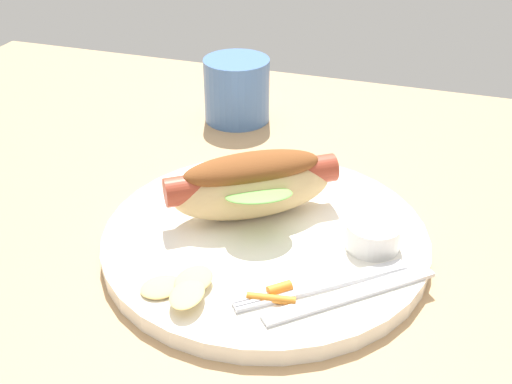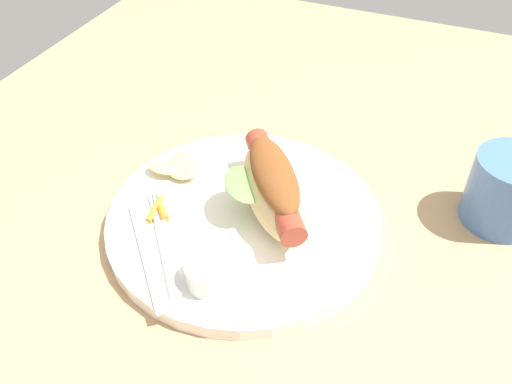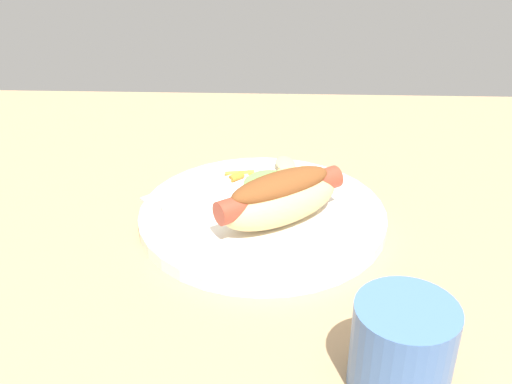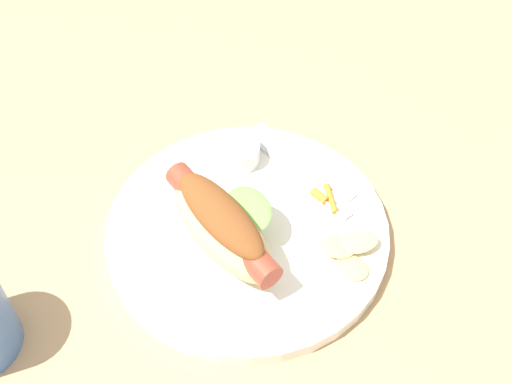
{
  "view_description": "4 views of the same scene",
  "coord_description": "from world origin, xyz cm",
  "px_view_note": "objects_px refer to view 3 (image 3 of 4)",
  "views": [
    {
      "loc": [
        -13.93,
        43.37,
        34.33
      ],
      "look_at": [
        0.63,
        -0.59,
        6.16
      ],
      "focal_mm": 44.13,
      "sensor_mm": 36.0,
      "label": 1
    },
    {
      "loc": [
        -38.64,
        -19.11,
        42.59
      ],
      "look_at": [
        -1.17,
        -3.36,
        6.44
      ],
      "focal_mm": 38.47,
      "sensor_mm": 36.0,
      "label": 2
    },
    {
      "loc": [
        1.59,
        -63.34,
        37.85
      ],
      "look_at": [
        -0.73,
        -2.94,
        4.91
      ],
      "focal_mm": 42.06,
      "sensor_mm": 36.0,
      "label": 3
    },
    {
      "loc": [
        41.94,
        -1.48,
        57.62
      ],
      "look_at": [
        -1.7,
        -0.46,
        5.21
      ],
      "focal_mm": 47.19,
      "sensor_mm": 36.0,
      "label": 4
    }
  ],
  "objects_px": {
    "sauce_ramekin": "(182,204)",
    "fork": "(210,185)",
    "hot_dog": "(280,197)",
    "chips_pile": "(293,169)",
    "drinking_cup": "(402,348)",
    "plate": "(265,216)",
    "carrot_garnish": "(238,175)",
    "knife": "(194,183)"
  },
  "relations": [
    {
      "from": "plate",
      "to": "knife",
      "type": "bearing_deg",
      "value": 145.83
    },
    {
      "from": "carrot_garnish",
      "to": "hot_dog",
      "type": "bearing_deg",
      "value": -63.07
    },
    {
      "from": "sauce_ramekin",
      "to": "chips_pile",
      "type": "bearing_deg",
      "value": 39.67
    },
    {
      "from": "knife",
      "to": "carrot_garnish",
      "type": "relative_size",
      "value": 3.88
    },
    {
      "from": "plate",
      "to": "drinking_cup",
      "type": "bearing_deg",
      "value": -65.5
    },
    {
      "from": "plate",
      "to": "hot_dog",
      "type": "distance_m",
      "value": 0.05
    },
    {
      "from": "plate",
      "to": "chips_pile",
      "type": "relative_size",
      "value": 4.52
    },
    {
      "from": "plate",
      "to": "drinking_cup",
      "type": "xyz_separation_m",
      "value": [
        0.12,
        -0.25,
        0.03
      ]
    },
    {
      "from": "plate",
      "to": "hot_dog",
      "type": "height_order",
      "value": "hot_dog"
    },
    {
      "from": "hot_dog",
      "to": "sauce_ramekin",
      "type": "distance_m",
      "value": 0.12
    },
    {
      "from": "plate",
      "to": "carrot_garnish",
      "type": "relative_size",
      "value": 7.57
    },
    {
      "from": "chips_pile",
      "to": "carrot_garnish",
      "type": "height_order",
      "value": "chips_pile"
    },
    {
      "from": "drinking_cup",
      "to": "hot_dog",
      "type": "bearing_deg",
      "value": 113.15
    },
    {
      "from": "sauce_ramekin",
      "to": "carrot_garnish",
      "type": "bearing_deg",
      "value": 56.73
    },
    {
      "from": "knife",
      "to": "drinking_cup",
      "type": "bearing_deg",
      "value": -98.45
    },
    {
      "from": "hot_dog",
      "to": "sauce_ramekin",
      "type": "height_order",
      "value": "hot_dog"
    },
    {
      "from": "hot_dog",
      "to": "drinking_cup",
      "type": "bearing_deg",
      "value": -102.31
    },
    {
      "from": "sauce_ramekin",
      "to": "chips_pile",
      "type": "xyz_separation_m",
      "value": [
        0.13,
        0.11,
        -0.01
      ]
    },
    {
      "from": "carrot_garnish",
      "to": "fork",
      "type": "bearing_deg",
      "value": -142.55
    },
    {
      "from": "hot_dog",
      "to": "fork",
      "type": "xyz_separation_m",
      "value": [
        -0.09,
        0.08,
        -0.03
      ]
    },
    {
      "from": "knife",
      "to": "chips_pile",
      "type": "relative_size",
      "value": 2.31
    },
    {
      "from": "sauce_ramekin",
      "to": "drinking_cup",
      "type": "relative_size",
      "value": 0.58
    },
    {
      "from": "sauce_ramekin",
      "to": "fork",
      "type": "relative_size",
      "value": 0.39
    },
    {
      "from": "knife",
      "to": "drinking_cup",
      "type": "xyz_separation_m",
      "value": [
        0.21,
        -0.32,
        0.02
      ]
    },
    {
      "from": "fork",
      "to": "carrot_garnish",
      "type": "bearing_deg",
      "value": -1.44
    },
    {
      "from": "chips_pile",
      "to": "drinking_cup",
      "type": "distance_m",
      "value": 0.37
    },
    {
      "from": "carrot_garnish",
      "to": "knife",
      "type": "bearing_deg",
      "value": -159.79
    },
    {
      "from": "hot_dog",
      "to": "knife",
      "type": "distance_m",
      "value": 0.15
    },
    {
      "from": "sauce_ramekin",
      "to": "fork",
      "type": "height_order",
      "value": "sauce_ramekin"
    },
    {
      "from": "fork",
      "to": "drinking_cup",
      "type": "distance_m",
      "value": 0.37
    },
    {
      "from": "plate",
      "to": "drinking_cup",
      "type": "relative_size",
      "value": 3.55
    },
    {
      "from": "hot_dog",
      "to": "chips_pile",
      "type": "xyz_separation_m",
      "value": [
        0.02,
        0.13,
        -0.03
      ]
    },
    {
      "from": "knife",
      "to": "plate",
      "type": "bearing_deg",
      "value": -76.0
    },
    {
      "from": "hot_dog",
      "to": "chips_pile",
      "type": "distance_m",
      "value": 0.13
    },
    {
      "from": "chips_pile",
      "to": "drinking_cup",
      "type": "xyz_separation_m",
      "value": [
        0.08,
        -0.36,
        0.02
      ]
    },
    {
      "from": "hot_dog",
      "to": "knife",
      "type": "bearing_deg",
      "value": 106.08
    },
    {
      "from": "plate",
      "to": "hot_dog",
      "type": "relative_size",
      "value": 1.89
    },
    {
      "from": "plate",
      "to": "sauce_ramekin",
      "type": "distance_m",
      "value": 0.1
    },
    {
      "from": "knife",
      "to": "sauce_ramekin",
      "type": "bearing_deg",
      "value": -135.56
    },
    {
      "from": "knife",
      "to": "carrot_garnish",
      "type": "distance_m",
      "value": 0.06
    },
    {
      "from": "hot_dog",
      "to": "sauce_ramekin",
      "type": "relative_size",
      "value": 3.24
    },
    {
      "from": "fork",
      "to": "drinking_cup",
      "type": "height_order",
      "value": "drinking_cup"
    }
  ]
}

